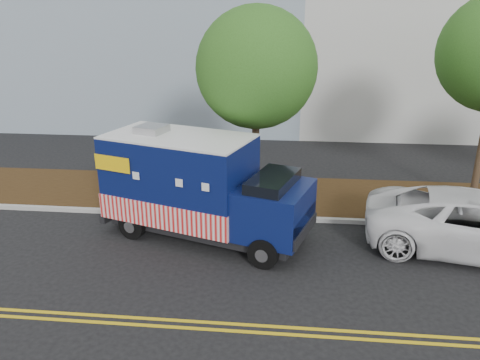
# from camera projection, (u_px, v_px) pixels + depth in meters

# --- Properties ---
(ground) EXTENTS (120.00, 120.00, 0.00)m
(ground) POSITION_uv_depth(u_px,v_px,m) (244.00, 237.00, 15.07)
(ground) COLOR black
(ground) RESTS_ON ground
(curb) EXTENTS (120.00, 0.18, 0.15)m
(curb) POSITION_uv_depth(u_px,v_px,m) (248.00, 217.00, 16.35)
(curb) COLOR #9E9E99
(curb) RESTS_ON ground
(mulch_strip) EXTENTS (120.00, 4.00, 0.15)m
(mulch_strip) POSITION_uv_depth(u_px,v_px,m) (252.00, 195.00, 18.32)
(mulch_strip) COLOR black
(mulch_strip) RESTS_ON ground
(centerline_near) EXTENTS (120.00, 0.10, 0.01)m
(centerline_near) POSITION_uv_depth(u_px,v_px,m) (227.00, 324.00, 10.91)
(centerline_near) COLOR gold
(centerline_near) RESTS_ON ground
(centerline_far) EXTENTS (120.00, 0.10, 0.01)m
(centerline_far) POSITION_uv_depth(u_px,v_px,m) (225.00, 330.00, 10.68)
(centerline_far) COLOR gold
(centerline_far) RESTS_ON ground
(tree_b) EXTENTS (4.14, 4.14, 7.11)m
(tree_b) POSITION_uv_depth(u_px,v_px,m) (256.00, 68.00, 15.84)
(tree_b) COLOR #38281C
(tree_b) RESTS_ON ground
(sign_post) EXTENTS (0.06, 0.06, 2.40)m
(sign_post) POSITION_uv_depth(u_px,v_px,m) (147.00, 179.00, 16.69)
(sign_post) COLOR #473828
(sign_post) RESTS_ON ground
(food_truck) EXTENTS (6.99, 4.31, 3.47)m
(food_truck) POSITION_uv_depth(u_px,v_px,m) (196.00, 189.00, 14.74)
(food_truck) COLOR black
(food_truck) RESTS_ON ground
(white_car) EXTENTS (6.99, 4.26, 1.81)m
(white_car) POSITION_uv_depth(u_px,v_px,m) (478.00, 224.00, 13.90)
(white_car) COLOR white
(white_car) RESTS_ON ground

